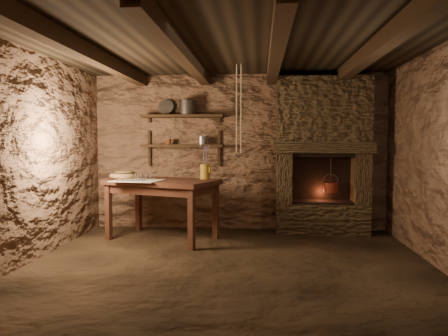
# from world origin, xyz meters

# --- Properties ---
(floor) EXTENTS (4.50, 4.50, 0.00)m
(floor) POSITION_xyz_m (0.00, 0.00, 0.00)
(floor) COLOR black
(floor) RESTS_ON ground
(back_wall) EXTENTS (4.50, 0.04, 2.40)m
(back_wall) POSITION_xyz_m (0.00, 2.00, 1.20)
(back_wall) COLOR #4C3123
(back_wall) RESTS_ON floor
(front_wall) EXTENTS (4.50, 0.04, 2.40)m
(front_wall) POSITION_xyz_m (0.00, -2.00, 1.20)
(front_wall) COLOR #4C3123
(front_wall) RESTS_ON floor
(left_wall) EXTENTS (0.04, 4.00, 2.40)m
(left_wall) POSITION_xyz_m (-2.25, 0.00, 1.20)
(left_wall) COLOR #4C3123
(left_wall) RESTS_ON floor
(right_wall) EXTENTS (0.04, 4.00, 2.40)m
(right_wall) POSITION_xyz_m (2.25, 0.00, 1.20)
(right_wall) COLOR #4C3123
(right_wall) RESTS_ON floor
(ceiling) EXTENTS (4.50, 4.00, 0.04)m
(ceiling) POSITION_xyz_m (0.00, 0.00, 2.40)
(ceiling) COLOR black
(ceiling) RESTS_ON back_wall
(beam_far_left) EXTENTS (0.14, 3.95, 0.16)m
(beam_far_left) POSITION_xyz_m (-1.50, 0.00, 2.31)
(beam_far_left) COLOR black
(beam_far_left) RESTS_ON ceiling
(beam_mid_left) EXTENTS (0.14, 3.95, 0.16)m
(beam_mid_left) POSITION_xyz_m (-0.50, 0.00, 2.31)
(beam_mid_left) COLOR black
(beam_mid_left) RESTS_ON ceiling
(beam_mid_right) EXTENTS (0.14, 3.95, 0.16)m
(beam_mid_right) POSITION_xyz_m (0.50, 0.00, 2.31)
(beam_mid_right) COLOR black
(beam_mid_right) RESTS_ON ceiling
(beam_far_right) EXTENTS (0.14, 3.95, 0.16)m
(beam_far_right) POSITION_xyz_m (1.50, 0.00, 2.31)
(beam_far_right) COLOR black
(beam_far_right) RESTS_ON ceiling
(shelf_lower) EXTENTS (1.25, 0.30, 0.04)m
(shelf_lower) POSITION_xyz_m (-0.85, 1.84, 1.30)
(shelf_lower) COLOR black
(shelf_lower) RESTS_ON back_wall
(shelf_upper) EXTENTS (1.25, 0.30, 0.04)m
(shelf_upper) POSITION_xyz_m (-0.85, 1.84, 1.75)
(shelf_upper) COLOR black
(shelf_upper) RESTS_ON back_wall
(hearth) EXTENTS (1.43, 0.51, 2.30)m
(hearth) POSITION_xyz_m (1.25, 1.77, 1.23)
(hearth) COLOR #312518
(hearth) RESTS_ON floor
(work_table) EXTENTS (1.67, 1.30, 0.84)m
(work_table) POSITION_xyz_m (-1.02, 1.15, 0.45)
(work_table) COLOR #321911
(work_table) RESTS_ON floor
(linen_cloth) EXTENTS (0.69, 0.60, 0.01)m
(linen_cloth) POSITION_xyz_m (-1.31, 0.95, 0.84)
(linen_cloth) COLOR silver
(linen_cloth) RESTS_ON work_table
(pewter_cutlery_row) EXTENTS (0.54, 0.29, 0.01)m
(pewter_cutlery_row) POSITION_xyz_m (-1.31, 0.93, 0.85)
(pewter_cutlery_row) COLOR gray
(pewter_cutlery_row) RESTS_ON linen_cloth
(drinking_glasses) EXTENTS (0.20, 0.06, 0.08)m
(drinking_glasses) POSITION_xyz_m (-1.29, 1.07, 0.88)
(drinking_glasses) COLOR white
(drinking_glasses) RESTS_ON linen_cloth
(stoneware_jug) EXTENTS (0.16, 0.15, 0.48)m
(stoneware_jug) POSITION_xyz_m (-0.43, 1.31, 1.04)
(stoneware_jug) COLOR olive
(stoneware_jug) RESTS_ON work_table
(wooden_bowl) EXTENTS (0.49, 0.49, 0.14)m
(wooden_bowl) POSITION_xyz_m (-1.60, 1.24, 0.88)
(wooden_bowl) COLOR olive
(wooden_bowl) RESTS_ON work_table
(iron_stockpot) EXTENTS (0.28, 0.28, 0.20)m
(iron_stockpot) POSITION_xyz_m (-0.77, 1.84, 1.87)
(iron_stockpot) COLOR #2C2A27
(iron_stockpot) RESTS_ON shelf_upper
(tin_pan) EXTENTS (0.27, 0.16, 0.25)m
(tin_pan) POSITION_xyz_m (-1.13, 1.94, 1.90)
(tin_pan) COLOR gray
(tin_pan) RESTS_ON shelf_upper
(small_kettle) EXTENTS (0.20, 0.17, 0.19)m
(small_kettle) POSITION_xyz_m (-0.54, 1.84, 1.38)
(small_kettle) COLOR gray
(small_kettle) RESTS_ON shelf_lower
(rusty_tin) EXTENTS (0.10, 0.10, 0.08)m
(rusty_tin) POSITION_xyz_m (-1.07, 1.84, 1.36)
(rusty_tin) COLOR #512610
(rusty_tin) RESTS_ON shelf_lower
(red_pot) EXTENTS (0.23, 0.23, 0.54)m
(red_pot) POSITION_xyz_m (1.37, 1.72, 0.70)
(red_pot) COLOR maroon
(red_pot) RESTS_ON hearth
(hanging_ropes) EXTENTS (0.08, 0.08, 1.20)m
(hanging_ropes) POSITION_xyz_m (0.05, 1.05, 1.80)
(hanging_ropes) COLOR beige
(hanging_ropes) RESTS_ON ceiling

